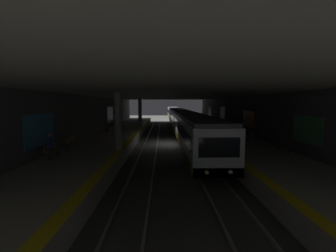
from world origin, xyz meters
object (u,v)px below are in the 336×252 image
bench_right_mid (71,141)px  trash_bin (251,137)px  metro_train (179,118)px  bench_right_far (103,128)px  person_standing_far (50,145)px  backpack_on_floor (107,130)px  bench_right_near (52,149)px  person_walking_mid (230,125)px  bench_left_near (285,145)px  pillar_far (140,113)px  bench_left_mid (227,125)px  person_waiting_near (227,129)px  pillar_near (118,122)px  person_boarding (227,128)px

bench_right_mid → trash_bin: bench_right_mid is taller
metro_train → bench_right_far: bearing=140.8°
person_standing_far → backpack_on_floor: person_standing_far is taller
bench_right_near → person_walking_mid: (12.21, -16.31, 0.39)m
bench_left_near → backpack_on_floor: bench_left_near is taller
metro_train → person_walking_mid: 14.93m
pillar_far → bench_left_mid: bearing=-100.5°
person_waiting_near → person_walking_mid: 4.22m
person_walking_mid → person_standing_far: 20.68m
bench_left_near → person_standing_far: (-1.90, 16.75, 0.43)m
pillar_near → backpack_on_floor: 12.65m
pillar_near → bench_right_far: size_ratio=2.68×
bench_left_near → bench_right_far: 20.82m
bench_left_near → trash_bin: bearing=9.0°
bench_right_far → trash_bin: size_ratio=2.00×
person_walking_mid → pillar_near: bearing=130.2°
pillar_far → bench_right_mid: pillar_far is taller
person_standing_far → person_walking_mid: bearing=-50.6°
bench_left_mid → bench_right_mid: bearing=127.6°
bench_right_far → pillar_near: bearing=-159.1°
person_boarding → pillar_far: bearing=51.5°
bench_right_near → bench_left_mid: bearing=-46.3°
person_waiting_near → person_boarding: person_waiting_near is taller
person_boarding → trash_bin: (-4.28, -1.10, -0.39)m
bench_right_near → person_standing_far: size_ratio=0.97×
person_waiting_near → bench_left_mid: bearing=-16.4°
person_standing_far → person_boarding: (10.83, -14.91, -0.14)m
pillar_far → bench_left_near: bearing=-144.0°
metro_train → person_boarding: (-16.13, -4.50, -0.16)m
bench_left_mid → person_boarding: size_ratio=1.11×
bench_right_near → person_walking_mid: size_ratio=1.01×
bench_right_near → bench_right_mid: bearing=0.0°
metro_train → backpack_on_floor: size_ratio=149.11×
metro_train → bench_right_near: size_ratio=35.08×
person_boarding → bench_right_far: bearing=78.9°
bench_left_mid → backpack_on_floor: bearing=98.5°
pillar_near → metro_train: size_ratio=0.08×
metro_train → person_walking_mid: bearing=-158.1°
person_waiting_near → bench_right_near: bearing=119.4°
bench_left_near → person_standing_far: bearing=96.5°
pillar_near → bench_right_mid: (1.19, 4.18, -1.75)m
bench_left_mid → bench_right_far: same height
person_standing_far → person_waiting_near: bearing=-57.4°
pillar_far → person_walking_mid: pillar_far is taller
bench_left_mid → person_standing_far: 24.02m
bench_right_far → person_boarding: (-2.98, -15.24, 0.29)m
person_waiting_near → metro_train: bearing=12.6°
person_walking_mid → trash_bin: person_walking_mid is taller
bench_right_near → trash_bin: bearing=-70.9°
backpack_on_floor → pillar_near: bearing=-161.8°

